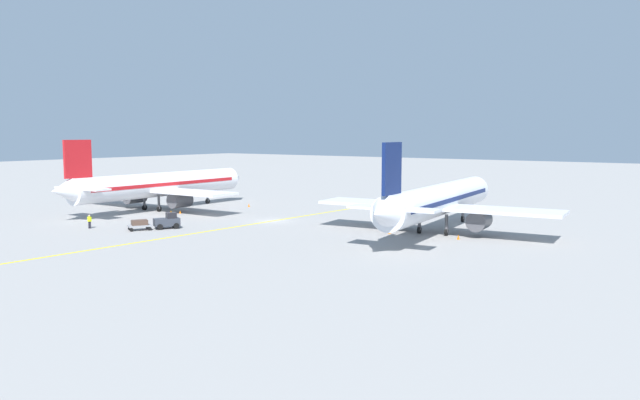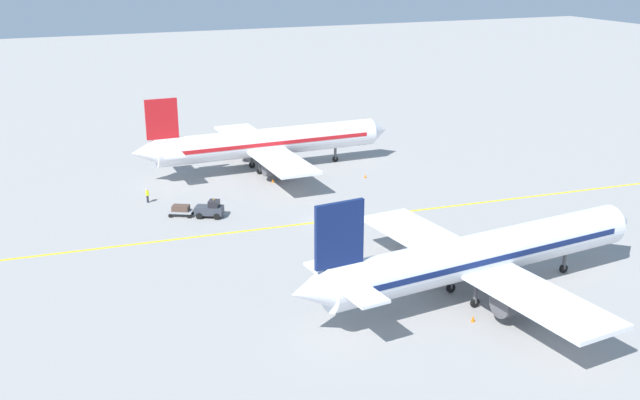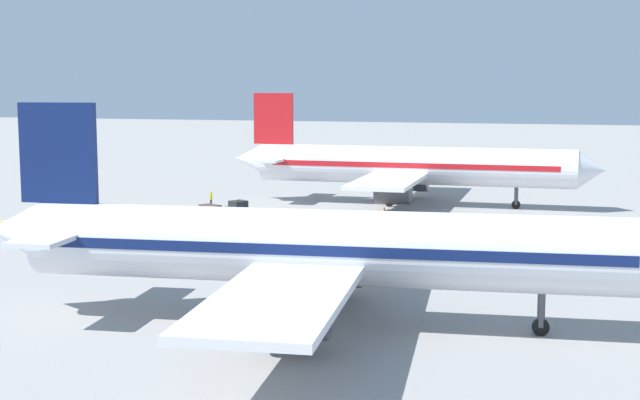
{
  "view_description": "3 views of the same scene",
  "coord_description": "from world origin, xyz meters",
  "px_view_note": "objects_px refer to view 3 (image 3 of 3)",
  "views": [
    {
      "loc": [
        52.12,
        -62.05,
        11.45
      ],
      "look_at": [
        5.8,
        2.72,
        2.9
      ],
      "focal_mm": 35.0,
      "sensor_mm": 36.0,
      "label": 1
    },
    {
      "loc": [
        69.94,
        -30.59,
        27.99
      ],
      "look_at": [
        2.62,
        -2.81,
        3.5
      ],
      "focal_mm": 42.0,
      "sensor_mm": 36.0,
      "label": 2
    },
    {
      "loc": [
        61.77,
        15.35,
        11.53
      ],
      "look_at": [
        -0.71,
        -3.24,
        2.98
      ],
      "focal_mm": 50.0,
      "sensor_mm": 36.0,
      "label": 3
    }
  ],
  "objects_px": {
    "ground_crew_worker": "(211,199)",
    "baggage_cart_trailing": "(210,210)",
    "airplane_adjacent_stand": "(326,249)",
    "traffic_cone_mid_apron": "(514,220)",
    "traffic_cone_far_edge": "(384,210)",
    "airplane_at_gate": "(409,166)",
    "traffic_cone_by_wingtip": "(240,336)",
    "traffic_cone_near_nose": "(278,295)",
    "baggage_tug_dark": "(235,213)"
  },
  "relations": [
    {
      "from": "airplane_adjacent_stand",
      "to": "baggage_cart_trailing",
      "type": "xyz_separation_m",
      "value": [
        -29.43,
        -18.87,
        -2.95
      ]
    },
    {
      "from": "ground_crew_worker",
      "to": "baggage_cart_trailing",
      "type": "bearing_deg",
      "value": 22.92
    },
    {
      "from": "baggage_cart_trailing",
      "to": "ground_crew_worker",
      "type": "distance_m",
      "value": 6.62
    },
    {
      "from": "airplane_at_gate",
      "to": "traffic_cone_near_nose",
      "type": "xyz_separation_m",
      "value": [
        39.04,
        0.44,
        -3.43
      ]
    },
    {
      "from": "traffic_cone_by_wingtip",
      "to": "baggage_cart_trailing",
      "type": "bearing_deg",
      "value": -154.41
    },
    {
      "from": "traffic_cone_far_edge",
      "to": "ground_crew_worker",
      "type": "bearing_deg",
      "value": -83.24
    },
    {
      "from": "baggage_tug_dark",
      "to": "traffic_cone_far_edge",
      "type": "xyz_separation_m",
      "value": [
        -9.56,
        10.54,
        -0.63
      ]
    },
    {
      "from": "ground_crew_worker",
      "to": "traffic_cone_near_nose",
      "type": "relative_size",
      "value": 3.05
    },
    {
      "from": "airplane_at_gate",
      "to": "baggage_tug_dark",
      "type": "bearing_deg",
      "value": -37.36
    },
    {
      "from": "traffic_cone_far_edge",
      "to": "airplane_at_gate",
      "type": "bearing_deg",
      "value": 168.86
    },
    {
      "from": "airplane_adjacent_stand",
      "to": "traffic_cone_mid_apron",
      "type": "relative_size",
      "value": 64.63
    },
    {
      "from": "ground_crew_worker",
      "to": "traffic_cone_by_wingtip",
      "type": "distance_m",
      "value": 43.53
    },
    {
      "from": "traffic_cone_near_nose",
      "to": "airplane_adjacent_stand",
      "type": "bearing_deg",
      "value": 43.27
    },
    {
      "from": "baggage_tug_dark",
      "to": "traffic_cone_by_wingtip",
      "type": "bearing_deg",
      "value": 22.36
    },
    {
      "from": "ground_crew_worker",
      "to": "traffic_cone_by_wingtip",
      "type": "bearing_deg",
      "value": 25.19
    },
    {
      "from": "airplane_adjacent_stand",
      "to": "traffic_cone_near_nose",
      "type": "relative_size",
      "value": 64.63
    },
    {
      "from": "airplane_adjacent_stand",
      "to": "baggage_tug_dark",
      "type": "xyz_separation_m",
      "value": [
        -27.86,
        -15.98,
        -2.81
      ]
    },
    {
      "from": "baggage_cart_trailing",
      "to": "traffic_cone_mid_apron",
      "type": "bearing_deg",
      "value": 101.95
    },
    {
      "from": "baggage_tug_dark",
      "to": "traffic_cone_mid_apron",
      "type": "bearing_deg",
      "value": 107.24
    },
    {
      "from": "airplane_adjacent_stand",
      "to": "baggage_tug_dark",
      "type": "height_order",
      "value": "airplane_adjacent_stand"
    },
    {
      "from": "traffic_cone_near_nose",
      "to": "traffic_cone_by_wingtip",
      "type": "bearing_deg",
      "value": 6.73
    },
    {
      "from": "airplane_at_gate",
      "to": "traffic_cone_by_wingtip",
      "type": "xyz_separation_m",
      "value": [
        47.0,
        1.38,
        -3.43
      ]
    },
    {
      "from": "baggage_tug_dark",
      "to": "airplane_adjacent_stand",
      "type": "bearing_deg",
      "value": 29.83
    },
    {
      "from": "airplane_at_gate",
      "to": "baggage_tug_dark",
      "type": "height_order",
      "value": "airplane_at_gate"
    },
    {
      "from": "baggage_cart_trailing",
      "to": "ground_crew_worker",
      "type": "xyz_separation_m",
      "value": [
        -6.09,
        -2.58,
        0.15
      ]
    },
    {
      "from": "baggage_cart_trailing",
      "to": "ground_crew_worker",
      "type": "bearing_deg",
      "value": -157.08
    },
    {
      "from": "traffic_cone_mid_apron",
      "to": "ground_crew_worker",
      "type": "bearing_deg",
      "value": -91.62
    },
    {
      "from": "traffic_cone_near_nose",
      "to": "baggage_tug_dark",
      "type": "bearing_deg",
      "value": -152.99
    },
    {
      "from": "airplane_at_gate",
      "to": "baggage_cart_trailing",
      "type": "xyz_separation_m",
      "value": [
        13.71,
        -14.57,
        -2.95
      ]
    },
    {
      "from": "traffic_cone_by_wingtip",
      "to": "airplane_adjacent_stand",
      "type": "bearing_deg",
      "value": 142.79
    },
    {
      "from": "baggage_cart_trailing",
      "to": "ground_crew_worker",
      "type": "relative_size",
      "value": 1.76
    },
    {
      "from": "traffic_cone_by_wingtip",
      "to": "traffic_cone_near_nose",
      "type": "bearing_deg",
      "value": -173.27
    },
    {
      "from": "airplane_at_gate",
      "to": "traffic_cone_mid_apron",
      "type": "bearing_deg",
      "value": 51.38
    },
    {
      "from": "airplane_adjacent_stand",
      "to": "baggage_cart_trailing",
      "type": "relative_size",
      "value": 12.04
    },
    {
      "from": "baggage_cart_trailing",
      "to": "traffic_cone_far_edge",
      "type": "height_order",
      "value": "baggage_cart_trailing"
    },
    {
      "from": "baggage_cart_trailing",
      "to": "traffic_cone_near_nose",
      "type": "xyz_separation_m",
      "value": [
        25.33,
        15.01,
        -0.49
      ]
    },
    {
      "from": "baggage_tug_dark",
      "to": "traffic_cone_near_nose",
      "type": "xyz_separation_m",
      "value": [
        23.75,
        12.11,
        -0.63
      ]
    },
    {
      "from": "airplane_adjacent_stand",
      "to": "traffic_cone_mid_apron",
      "type": "height_order",
      "value": "airplane_adjacent_stand"
    },
    {
      "from": "ground_crew_worker",
      "to": "traffic_cone_far_edge",
      "type": "relative_size",
      "value": 3.05
    },
    {
      "from": "baggage_cart_trailing",
      "to": "traffic_cone_far_edge",
      "type": "xyz_separation_m",
      "value": [
        -7.99,
        13.44,
        -0.49
      ]
    },
    {
      "from": "ground_crew_worker",
      "to": "traffic_cone_far_edge",
      "type": "height_order",
      "value": "ground_crew_worker"
    },
    {
      "from": "airplane_at_gate",
      "to": "traffic_cone_near_nose",
      "type": "bearing_deg",
      "value": 0.64
    },
    {
      "from": "airplane_at_gate",
      "to": "airplane_adjacent_stand",
      "type": "relative_size",
      "value": 1.0
    },
    {
      "from": "airplane_adjacent_stand",
      "to": "baggage_cart_trailing",
      "type": "bearing_deg",
      "value": -147.33
    },
    {
      "from": "airplane_at_gate",
      "to": "traffic_cone_mid_apron",
      "type": "relative_size",
      "value": 64.46
    },
    {
      "from": "airplane_at_gate",
      "to": "baggage_tug_dark",
      "type": "xyz_separation_m",
      "value": [
        15.29,
        -11.67,
        -2.81
      ]
    },
    {
      "from": "traffic_cone_mid_apron",
      "to": "traffic_cone_far_edge",
      "type": "xyz_separation_m",
      "value": [
        -2.68,
        -11.64,
        0.0
      ]
    },
    {
      "from": "ground_crew_worker",
      "to": "traffic_cone_by_wingtip",
      "type": "height_order",
      "value": "ground_crew_worker"
    },
    {
      "from": "baggage_tug_dark",
      "to": "traffic_cone_mid_apron",
      "type": "relative_size",
      "value": 6.09
    },
    {
      "from": "traffic_cone_mid_apron",
      "to": "traffic_cone_near_nose",
      "type": "bearing_deg",
      "value": -18.22
    }
  ]
}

